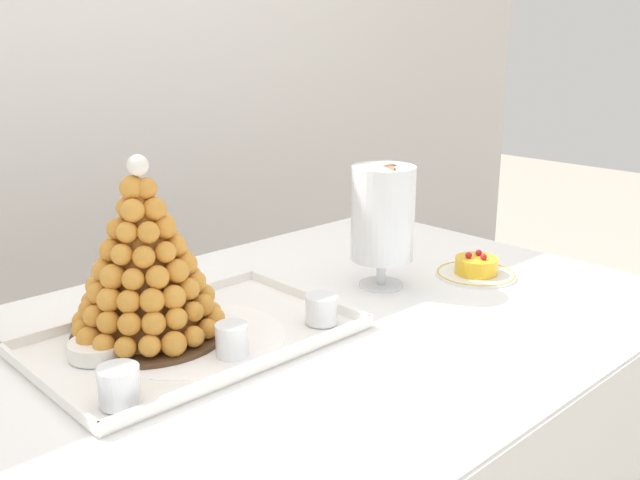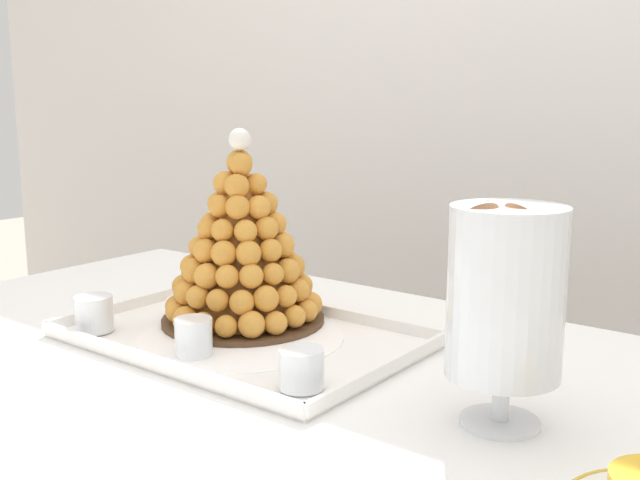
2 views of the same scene
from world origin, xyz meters
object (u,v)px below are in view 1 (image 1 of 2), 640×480
Objects in this scene: croquembouche at (145,267)px; fruit_tart_plate at (476,269)px; macaron_goblet at (383,215)px; creme_brulee_ramekin at (98,348)px; dessert_cup_centre at (322,310)px; serving_tray at (194,338)px; dessert_cup_left at (119,387)px; dessert_cup_mid_left at (232,341)px.

fruit_tart_plate is (0.68, -0.19, -0.12)m from croquembouche.
croquembouche is 1.19× the size of macaron_goblet.
fruit_tart_plate reaches higher than creme_brulee_ramekin.
dessert_cup_centre is 0.62× the size of creme_brulee_ramekin.
macaron_goblet is at bearing 153.10° from fruit_tart_plate.
croquembouche is 0.15m from creme_brulee_ramekin.
croquembouche is at bearing 131.07° from serving_tray.
serving_tray is at bearing 30.68° from dessert_cup_left.
macaron_goblet reaches higher than serving_tray.
serving_tray is 9.04× the size of dessert_cup_left.
dessert_cup_mid_left reaches higher than dessert_cup_centre.
macaron_goblet reaches higher than creme_brulee_ramekin.
serving_tray is 0.65m from fruit_tart_plate.
dessert_cup_centre is at bearing -27.29° from serving_tray.
dessert_cup_mid_left is 0.45m from macaron_goblet.
dessert_cup_mid_left is at bearing -43.34° from creme_brulee_ramekin.
dessert_cup_mid_left is 0.63m from fruit_tart_plate.
dessert_cup_mid_left is at bearing -87.13° from serving_tray.
dessert_cup_left reaches higher than dessert_cup_mid_left.
fruit_tart_plate is (0.43, -0.03, -0.02)m from dessert_cup_centre.
macaron_goblet is (0.59, -0.08, 0.13)m from creme_brulee_ramekin.
dessert_cup_left is at bearing -149.32° from serving_tray.
fruit_tart_plate reaches higher than serving_tray.
creme_brulee_ramekin is 0.55× the size of fruit_tart_plate.
serving_tray is 2.01× the size of macaron_goblet.
fruit_tart_plate is at bearing -1.12° from dessert_cup_left.
dessert_cup_mid_left is 0.20× the size of macaron_goblet.
serving_tray is 0.15m from croquembouche.
croquembouche is 1.81× the size of fruit_tart_plate.
serving_tray is 9.86× the size of dessert_cup_mid_left.
creme_brulee_ramekin is (-0.16, 0.15, -0.01)m from dessert_cup_mid_left.
croquembouche reaches higher than creme_brulee_ramekin.
macaron_goblet is 0.26m from fruit_tart_plate.
dessert_cup_mid_left is (0.06, -0.16, -0.10)m from croquembouche.
croquembouche is 5.34× the size of dessert_cup_left.
fruit_tart_plate is (0.78, -0.18, -0.01)m from creme_brulee_ramekin.
creme_brulee_ramekin is at bearing 72.95° from dessert_cup_left.
dessert_cup_mid_left is at bearing 176.99° from fruit_tart_plate.
dessert_cup_centre is at bearing 175.82° from fruit_tart_plate.
croquembouche reaches higher than dessert_cup_left.
fruit_tart_plate is at bearing -12.95° from creme_brulee_ramekin.
dessert_cup_left reaches higher than fruit_tart_plate.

